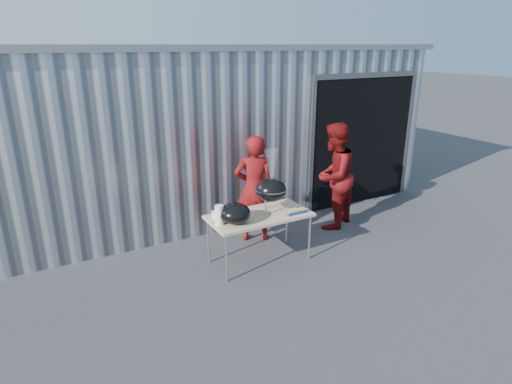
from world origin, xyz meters
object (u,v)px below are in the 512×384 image
folding_table (259,217)px  kettle_grill (271,185)px  person_cook (254,189)px  person_bystander (334,176)px

folding_table → kettle_grill: bearing=5.4°
person_cook → kettle_grill: bearing=105.4°
kettle_grill → person_bystander: (1.57, 0.51, -0.23)m
kettle_grill → folding_table: bearing=-174.6°
kettle_grill → person_cook: 0.75m
kettle_grill → person_bystander: person_bystander is taller
folding_table → person_bystander: 1.87m
kettle_grill → person_cook: (0.10, 0.69, -0.28)m
person_cook → person_bystander: bearing=-163.2°
person_cook → person_bystander: 1.48m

